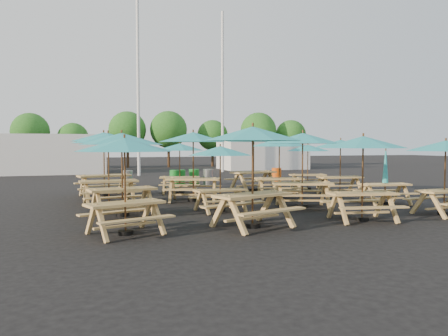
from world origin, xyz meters
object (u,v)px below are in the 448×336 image
object	(u,v)px
picnic_unit_14	(341,146)
waste_bin_1	(180,178)
picnic_unit_2	(108,142)
waste_bin_3	(194,177)
picnic_unit_13	(385,179)
waste_bin_2	(175,178)
picnic_unit_3	(104,140)
waste_bin_5	(277,176)
picnic_unit_1	(122,143)
picnic_unit_6	(193,140)
picnic_unit_11	(254,140)
picnic_unit_4	(253,139)
picnic_unit_8	(363,146)
picnic_unit_15	(308,150)
waste_bin_4	(208,177)
picnic_unit_0	(125,149)
picnic_unit_5	(220,154)
picnic_unit_9	(303,142)
picnic_unit_7	(180,149)
picnic_unit_12	(446,149)
waste_bin_0	(128,179)
picnic_unit_10	(279,145)

from	to	relation	value
picnic_unit_14	waste_bin_1	bearing A→B (deg)	138.27
picnic_unit_2	waste_bin_3	bearing A→B (deg)	48.45
picnic_unit_13	waste_bin_2	world-z (taller)	picnic_unit_13
picnic_unit_3	waste_bin_5	xyz separation A→B (m)	(9.05, 3.46, -1.83)
picnic_unit_1	waste_bin_1	bearing A→B (deg)	55.74
waste_bin_3	picnic_unit_6	bearing A→B (deg)	-103.94
picnic_unit_11	picnic_unit_4	bearing A→B (deg)	-125.36
picnic_unit_8	waste_bin_3	distance (m)	11.75
picnic_unit_13	picnic_unit_15	xyz separation A→B (m)	(-0.10, 5.33, 0.94)
picnic_unit_3	waste_bin_4	xyz separation A→B (m)	(5.23, 3.39, -1.83)
picnic_unit_3	waste_bin_1	distance (m)	5.28
picnic_unit_14	picnic_unit_0	bearing A→B (deg)	-144.51
picnic_unit_0	picnic_unit_3	bearing A→B (deg)	71.92
picnic_unit_2	waste_bin_1	xyz separation A→B (m)	(3.70, 5.69, -1.75)
picnic_unit_2	waste_bin_3	size ratio (longest dim) A/B	3.23
picnic_unit_5	picnic_unit_9	world-z (taller)	picnic_unit_9
picnic_unit_1	picnic_unit_5	distance (m)	2.96
picnic_unit_4	picnic_unit_3	bearing A→B (deg)	93.10
picnic_unit_3	picnic_unit_7	distance (m)	3.10
picnic_unit_12	picnic_unit_7	bearing A→B (deg)	120.06
picnic_unit_2	picnic_unit_9	xyz separation A→B (m)	(5.96, -2.76, -0.01)
picnic_unit_6	picnic_unit_15	size ratio (longest dim) A/B	1.30
picnic_unit_3	waste_bin_4	world-z (taller)	picnic_unit_3
waste_bin_3	picnic_unit_5	bearing A→B (deg)	-98.49
picnic_unit_6	picnic_unit_8	size ratio (longest dim) A/B	1.23
waste_bin_5	waste_bin_4	bearing A→B (deg)	-178.95
picnic_unit_8	waste_bin_0	size ratio (longest dim) A/B	3.17
picnic_unit_14	waste_bin_0	xyz separation A→B (m)	(-7.95, 5.95, -1.58)
picnic_unit_2	waste_bin_5	bearing A→B (deg)	28.37
waste_bin_5	picnic_unit_5	bearing A→B (deg)	-124.05
picnic_unit_3	picnic_unit_10	xyz separation A→B (m)	(6.36, -2.68, -0.20)
picnic_unit_12	picnic_unit_14	bearing A→B (deg)	82.97
picnic_unit_6	waste_bin_0	world-z (taller)	picnic_unit_6
picnic_unit_2	waste_bin_0	bearing A→B (deg)	73.89
picnic_unit_14	picnic_unit_8	bearing A→B (deg)	-112.43
picnic_unit_11	picnic_unit_12	bearing A→B (deg)	-84.06
picnic_unit_11	picnic_unit_6	bearing A→B (deg)	-154.92
picnic_unit_11	waste_bin_5	xyz separation A→B (m)	(2.61, 3.27, -1.84)
picnic_unit_12	waste_bin_1	xyz separation A→B (m)	(-5.52, 11.02, -1.51)
picnic_unit_0	picnic_unit_12	distance (m)	9.13
picnic_unit_9	waste_bin_4	bearing A→B (deg)	113.75
picnic_unit_12	waste_bin_0	size ratio (longest dim) A/B	2.99
picnic_unit_1	picnic_unit_9	xyz separation A→B (m)	(5.72, -0.04, 0.04)
picnic_unit_2	picnic_unit_9	distance (m)	6.56
picnic_unit_2	waste_bin_3	distance (m)	7.72
picnic_unit_12	waste_bin_2	xyz separation A→B (m)	(-5.81, 10.89, -1.51)
picnic_unit_5	waste_bin_4	bearing A→B (deg)	68.40
waste_bin_1	waste_bin_4	xyz separation A→B (m)	(1.48, 0.15, 0.00)
picnic_unit_3	picnic_unit_15	xyz separation A→B (m)	(9.04, 0.01, -0.43)
picnic_unit_4	waste_bin_4	bearing A→B (deg)	60.88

